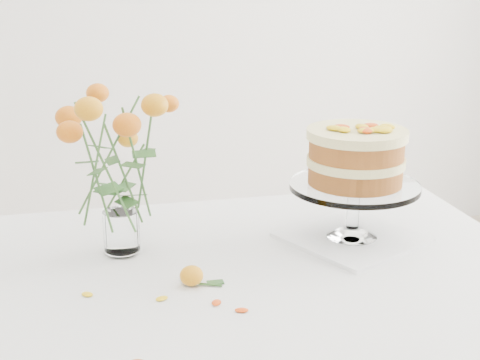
% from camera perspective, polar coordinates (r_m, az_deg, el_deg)
% --- Properties ---
extents(table, '(1.43, 0.93, 0.76)m').
position_cam_1_polar(table, '(1.46, -2.26, -10.76)').
color(table, tan).
rests_on(table, ground).
extents(napkin, '(0.37, 0.37, 0.01)m').
position_cam_1_polar(napkin, '(1.61, 9.50, -4.88)').
color(napkin, white).
rests_on(napkin, table).
extents(cake_stand, '(0.30, 0.30, 0.27)m').
position_cam_1_polar(cake_stand, '(1.55, 9.84, 1.49)').
color(cake_stand, white).
rests_on(cake_stand, napkin).
extents(rose_vase, '(0.33, 0.33, 0.40)m').
position_cam_1_polar(rose_vase, '(1.46, -10.45, 2.35)').
color(rose_vase, white).
rests_on(rose_vase, table).
extents(loose_rose_near, '(0.08, 0.05, 0.04)m').
position_cam_1_polar(loose_rose_near, '(1.36, -4.14, -8.15)').
color(loose_rose_near, orange).
rests_on(loose_rose_near, table).
extents(stray_petal_a, '(0.03, 0.02, 0.00)m').
position_cam_1_polar(stray_petal_a, '(1.32, -6.70, -10.03)').
color(stray_petal_a, yellow).
rests_on(stray_petal_a, table).
extents(stray_petal_b, '(0.03, 0.02, 0.00)m').
position_cam_1_polar(stray_petal_b, '(1.30, -2.02, -10.43)').
color(stray_petal_b, yellow).
rests_on(stray_petal_b, table).
extents(stray_petal_c, '(0.03, 0.02, 0.00)m').
position_cam_1_polar(stray_petal_c, '(1.27, 0.14, -11.07)').
color(stray_petal_c, yellow).
rests_on(stray_petal_c, table).
extents(stray_petal_d, '(0.03, 0.02, 0.00)m').
position_cam_1_polar(stray_petal_d, '(1.36, -12.90, -9.50)').
color(stray_petal_d, yellow).
rests_on(stray_petal_d, table).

